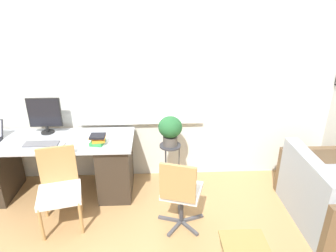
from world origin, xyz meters
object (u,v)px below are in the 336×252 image
Objects in this scene: book_stack at (98,139)px; plant_stand at (170,150)px; desk_chair_wooden at (59,187)px; potted_plant at (170,129)px; keyboard at (41,144)px; mouse at (64,143)px; folding_stool at (244,247)px; monitor at (45,115)px; office_chair_swivel at (181,192)px; couch_loveseat at (326,199)px.

book_stack is 0.30× the size of plant_stand.
plant_stand is (1.26, 0.61, 0.11)m from desk_chair_wooden.
desk_chair_wooden is 2.26× the size of potted_plant.
desk_chair_wooden is (0.28, -0.42, -0.32)m from keyboard.
potted_plant is (1.27, 0.20, 0.07)m from mouse.
folding_stool is at bearing -32.19° from keyboard.
plant_stand is at bearing -5.75° from monitor.
mouse is 1.50m from office_chair_swivel.
desk_chair_wooden is 2.03m from folding_stool.
office_chair_swivel is (1.35, -0.58, -0.32)m from mouse.
desk_chair_wooden is at bearing -133.23° from book_stack.
potted_plant is (0.87, 0.20, 0.03)m from book_stack.
plant_stand is 1.62m from folding_stool.
folding_stool is (2.13, -1.67, -0.62)m from monitor.
office_chair_swivel is (1.33, -0.16, 0.01)m from desk_chair_wooden.
office_chair_swivel is at bearing -20.44° from desk_chair_wooden.
office_chair_swivel reaches higher than mouse.
keyboard is 1.55m from potted_plant.
couch_loveseat is at bearing -11.34° from book_stack.
office_chair_swivel is 2.27× the size of potted_plant.
monitor is at bearing 174.25° from potted_plant.
book_stack is 0.89m from potted_plant.
desk_chair_wooden is 1.34m from office_chair_swivel.
potted_plant reaches higher than folding_stool.
desk_chair_wooden is at bearing -87.57° from mouse.
plant_stand is at bearing -66.63° from office_chair_swivel.
office_chair_swivel is 0.78m from plant_stand.
desk_chair_wooden is (-0.39, -0.41, -0.37)m from book_stack.
keyboard is 0.32× the size of couch_loveseat.
couch_loveseat is 2.73× the size of folding_stool.
plant_stand is 1.40× the size of folding_stool.
folding_stool is (-1.17, -0.79, 0.12)m from couch_loveseat.
monitor is at bearing 142.03° from folding_stool.
folding_stool is at bearing -35.55° from mouse.
potted_plant is 0.85× the size of folding_stool.
office_chair_swivel is at bearing -29.54° from monitor.
couch_loveseat is 1.96m from potted_plant.
keyboard is at bearing -84.47° from monitor.
monitor is at bearing 130.19° from mouse.
book_stack is 0.50× the size of potted_plant.
mouse is at bearing -171.24° from plant_stand.
mouse is 0.05× the size of couch_loveseat.
monitor is 2.41× the size of book_stack.
desk_chair_wooden is 1.00× the size of office_chair_swivel.
couch_loveseat is at bearing -9.27° from keyboard.
potted_plant reaches higher than keyboard.
folding_stool is (1.43, -1.31, -0.43)m from book_stack.
office_chair_swivel is at bearing -84.74° from potted_plant.
book_stack reaches higher than desk_chair_wooden.
book_stack is 2.71m from couch_loveseat.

